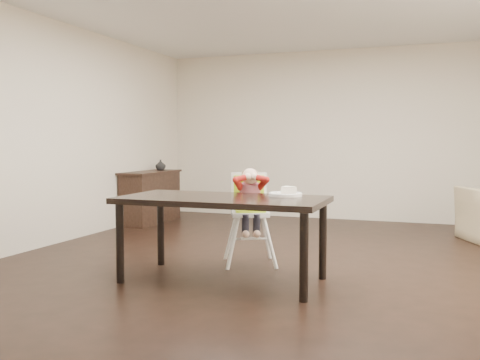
% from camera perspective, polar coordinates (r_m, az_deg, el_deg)
% --- Properties ---
extents(ground, '(7.00, 7.00, 0.00)m').
position_cam_1_polar(ground, '(5.37, 5.47, -9.22)').
color(ground, black).
rests_on(ground, ground).
extents(room_walls, '(6.02, 7.02, 2.71)m').
position_cam_1_polar(room_walls, '(5.27, 5.61, 10.84)').
color(room_walls, beige).
rests_on(room_walls, ground).
extents(dining_table, '(1.80, 0.90, 0.75)m').
position_cam_1_polar(dining_table, '(4.71, -1.86, -2.78)').
color(dining_table, black).
rests_on(dining_table, ground).
extents(high_chair, '(0.53, 0.53, 0.97)m').
position_cam_1_polar(high_chair, '(5.40, 1.04, -1.76)').
color(high_chair, white).
rests_on(high_chair, ground).
extents(plate, '(0.31, 0.31, 0.09)m').
position_cam_1_polar(plate, '(4.80, 4.96, -1.35)').
color(plate, white).
rests_on(plate, dining_table).
extents(sideboard, '(0.44, 1.26, 0.79)m').
position_cam_1_polar(sideboard, '(8.32, -9.50, -1.77)').
color(sideboard, black).
rests_on(sideboard, ground).
extents(vase, '(0.21, 0.21, 0.16)m').
position_cam_1_polar(vase, '(8.57, -8.47, 1.58)').
color(vase, '#99999E').
rests_on(vase, sideboard).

